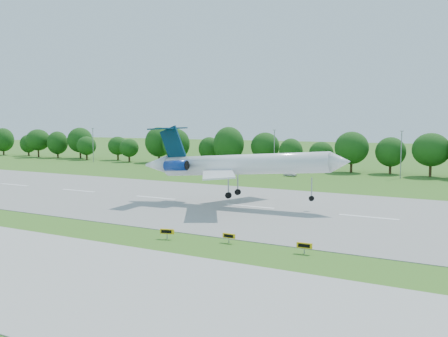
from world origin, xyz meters
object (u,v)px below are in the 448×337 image
service_vehicle_b (290,174)px  taxi_sign_left (167,232)px  service_vehicle_a (225,167)px  airliner (234,164)px

service_vehicle_b → taxi_sign_left: bearing=-164.9°
service_vehicle_a → service_vehicle_b: 25.32m
airliner → service_vehicle_b: airliner is taller
taxi_sign_left → service_vehicle_b: 75.39m
airliner → service_vehicle_a: bearing=114.4°
airliner → service_vehicle_b: size_ratio=10.36×
airliner → service_vehicle_a: size_ratio=9.43×
service_vehicle_b → service_vehicle_a: bearing=77.5°
taxi_sign_left → service_vehicle_b: taxi_sign_left is taller
taxi_sign_left → service_vehicle_a: 89.97m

